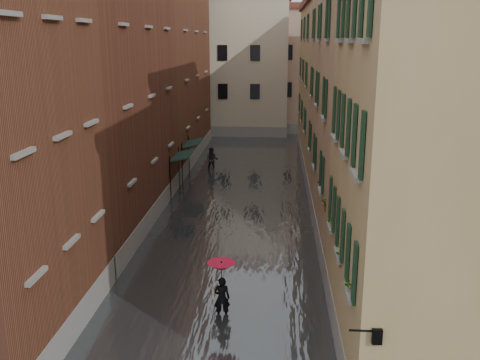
% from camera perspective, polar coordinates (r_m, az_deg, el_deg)
% --- Properties ---
extents(ground, '(120.00, 120.00, 0.00)m').
position_cam_1_polar(ground, '(19.03, -2.96, -14.19)').
color(ground, '#504F52').
rests_on(ground, ground).
extents(floodwater, '(10.00, 60.00, 0.20)m').
position_cam_1_polar(floodwater, '(30.97, -0.08, -2.32)').
color(floodwater, '#494E51').
rests_on(floodwater, ground).
extents(building_left_mid, '(6.00, 14.00, 12.50)m').
position_cam_1_polar(building_left_mid, '(27.26, -15.71, 8.00)').
color(building_left_mid, '#572B1B').
rests_on(building_left_mid, ground).
extents(building_left_far, '(6.00, 16.00, 14.00)m').
position_cam_1_polar(building_left_far, '(41.59, -8.84, 11.57)').
color(building_left_far, brown).
rests_on(building_left_far, ground).
extents(building_right_near, '(6.00, 8.00, 11.50)m').
position_cam_1_polar(building_right_near, '(15.71, 22.03, 0.94)').
color(building_right_near, olive).
rests_on(building_right_near, ground).
extents(building_right_mid, '(6.00, 14.00, 13.00)m').
position_cam_1_polar(building_right_mid, '(26.12, 14.93, 8.34)').
color(building_right_mid, tan).
rests_on(building_right_mid, ground).
extents(building_right_far, '(6.00, 16.00, 11.50)m').
position_cam_1_polar(building_right_far, '(40.96, 11.00, 9.68)').
color(building_right_far, olive).
rests_on(building_right_far, ground).
extents(building_end_cream, '(12.00, 9.00, 13.00)m').
position_cam_1_polar(building_end_cream, '(54.82, -1.38, 11.96)').
color(building_end_cream, '#B5AB90').
rests_on(building_end_cream, ground).
extents(building_end_pink, '(10.00, 9.00, 12.00)m').
position_cam_1_polar(building_end_pink, '(56.74, 8.09, 11.41)').
color(building_end_pink, tan).
rests_on(building_end_pink, ground).
extents(awning_near, '(1.09, 2.79, 2.80)m').
position_cam_1_polar(awning_near, '(31.88, -6.21, 2.47)').
color(awning_near, black).
rests_on(awning_near, ground).
extents(awning_far, '(1.09, 2.80, 2.80)m').
position_cam_1_polar(awning_far, '(35.61, -5.13, 3.80)').
color(awning_far, black).
rests_on(awning_far, ground).
extents(wall_lantern, '(0.71, 0.22, 0.35)m').
position_cam_1_polar(wall_lantern, '(12.42, 14.28, -15.74)').
color(wall_lantern, black).
rests_on(wall_lantern, ground).
extents(window_planters, '(0.59, 10.64, 0.84)m').
position_cam_1_polar(window_planters, '(18.06, 10.20, -3.87)').
color(window_planters, '#9C4333').
rests_on(window_planters, ground).
extents(pedestrian_main, '(0.98, 0.98, 2.06)m').
position_cam_1_polar(pedestrian_main, '(18.22, -1.98, -10.99)').
color(pedestrian_main, black).
rests_on(pedestrian_main, ground).
extents(pedestrian_far, '(0.91, 0.72, 1.81)m').
position_cam_1_polar(pedestrian_far, '(38.04, -2.99, 2.16)').
color(pedestrian_far, black).
rests_on(pedestrian_far, ground).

